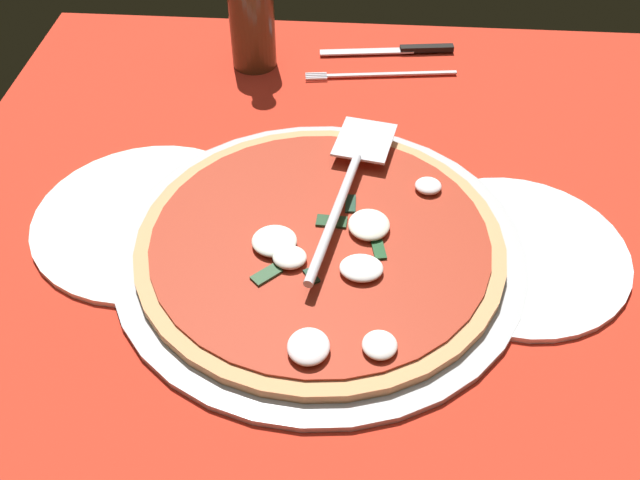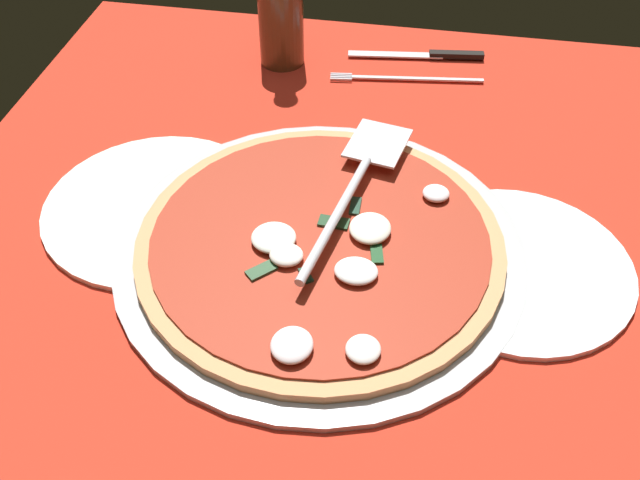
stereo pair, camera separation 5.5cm
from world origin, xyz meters
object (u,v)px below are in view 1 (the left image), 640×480
at_px(dinner_plate_left, 515,253).
at_px(dinner_plate_right, 149,219).
at_px(beer_bottle, 251,12).
at_px(place_setting_near, 390,64).
at_px(pizza_server, 348,181).
at_px(pizza, 321,243).

height_order(dinner_plate_left, dinner_plate_right, same).
relative_size(dinner_plate_right, beer_bottle, 1.20).
bearing_deg(place_setting_near, beer_bottle, -3.28).
height_order(dinner_plate_left, pizza_server, pizza_server).
distance_m(dinner_plate_left, pizza_server, 0.19).
xyz_separation_m(pizza_server, place_setting_near, (-0.05, -0.31, -0.04)).
xyz_separation_m(pizza_server, beer_bottle, (0.15, -0.30, 0.04)).
height_order(pizza, beer_bottle, beer_bottle).
height_order(dinner_plate_right, beer_bottle, beer_bottle).
bearing_deg(pizza_server, dinner_plate_left, -97.60).
bearing_deg(dinner_plate_left, pizza_server, -18.77).
distance_m(pizza_server, beer_bottle, 0.33).
bearing_deg(dinner_plate_left, pizza, 4.01).
distance_m(dinner_plate_right, beer_bottle, 0.35).
xyz_separation_m(dinner_plate_left, beer_bottle, (0.33, -0.36, 0.08)).
distance_m(dinner_plate_left, beer_bottle, 0.49).
distance_m(pizza_server, place_setting_near, 0.32).
bearing_deg(dinner_plate_right, place_setting_near, -127.07).
bearing_deg(dinner_plate_right, beer_bottle, -101.89).
relative_size(pizza, place_setting_near, 1.82).
bearing_deg(beer_bottle, place_setting_near, -176.07).
xyz_separation_m(dinner_plate_left, pizza_server, (0.18, -0.06, 0.04)).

